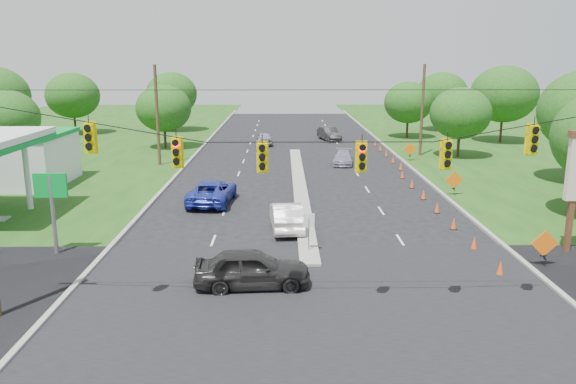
{
  "coord_description": "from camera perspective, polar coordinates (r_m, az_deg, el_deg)",
  "views": [
    {
      "loc": [
        -1.29,
        -20.49,
        9.41
      ],
      "look_at": [
        -1.01,
        7.46,
        2.8
      ],
      "focal_mm": 35.0,
      "sensor_mm": 36.0,
      "label": 1
    }
  ],
  "objects": [
    {
      "name": "utility_pole_far_right",
      "position": [
        57.39,
        13.48,
        8.04
      ],
      "size": [
        0.28,
        0.28,
        9.0
      ],
      "primitive_type": "cylinder",
      "color": "#422D1C",
      "rests_on": "ground"
    },
    {
      "name": "blue_pickup",
      "position": [
        37.87,
        -7.71,
        0.03
      ],
      "size": [
        3.1,
        5.9,
        1.58
      ],
      "primitive_type": "imported",
      "rotation": [
        0.0,
        0.0,
        3.06
      ],
      "color": "#2633A9",
      "rests_on": "ground"
    },
    {
      "name": "cone_1",
      "position": [
        30.08,
        18.39,
        -4.93
      ],
      "size": [
        0.32,
        0.32,
        0.7
      ],
      "primitive_type": "cone",
      "color": "#ED4C19",
      "rests_on": "ground"
    },
    {
      "name": "cone_3",
      "position": [
        36.49,
        14.91,
        -1.53
      ],
      "size": [
        0.32,
        0.32,
        0.7
      ],
      "primitive_type": "cone",
      "color": "#ED4C19",
      "rests_on": "ground"
    },
    {
      "name": "cone_7",
      "position": [
        49.92,
        11.39,
        2.58
      ],
      "size": [
        0.32,
        0.32,
        0.7
      ],
      "primitive_type": "cone",
      "color": "#ED4C19",
      "rests_on": "ground"
    },
    {
      "name": "cone_10",
      "position": [
        60.08,
        9.36,
        4.46
      ],
      "size": [
        0.32,
        0.32,
        0.7
      ],
      "primitive_type": "cone",
      "color": "#ED4C19",
      "rests_on": "ground"
    },
    {
      "name": "work_sign_0",
      "position": [
        28.55,
        24.61,
        -4.89
      ],
      "size": [
        1.27,
        0.58,
        1.37
      ],
      "color": "black",
      "rests_on": "ground"
    },
    {
      "name": "signal_span",
      "position": [
        20.03,
        2.99,
        0.48
      ],
      "size": [
        25.6,
        0.32,
        9.0
      ],
      "color": "#422D1C",
      "rests_on": "ground"
    },
    {
      "name": "silver_car_oncoming",
      "position": [
        63.74,
        -2.42,
        5.46
      ],
      "size": [
        2.09,
        4.35,
        1.43
      ],
      "primitive_type": "imported",
      "rotation": [
        0.0,
        0.0,
        3.24
      ],
      "color": "#9395A8",
      "rests_on": "ground"
    },
    {
      "name": "cone_11",
      "position": [
        63.49,
        8.83,
        4.95
      ],
      "size": [
        0.32,
        0.32,
        0.7
      ],
      "primitive_type": "cone",
      "color": "#ED4C19",
      "rests_on": "ground"
    },
    {
      "name": "cone_8",
      "position": [
        53.29,
        10.63,
        3.29
      ],
      "size": [
        0.32,
        0.32,
        0.7
      ],
      "primitive_type": "cone",
      "color": "#ED4C19",
      "rests_on": "ground"
    },
    {
      "name": "dark_car_receding",
      "position": [
        67.5,
        4.2,
        5.92
      ],
      "size": [
        2.76,
        4.96,
        1.55
      ],
      "primitive_type": "imported",
      "rotation": [
        0.0,
        0.0,
        0.25
      ],
      "color": "black",
      "rests_on": "ground"
    },
    {
      "name": "cone_6",
      "position": [
        46.43,
        11.54,
        1.78
      ],
      "size": [
        0.32,
        0.32,
        0.7
      ],
      "primitive_type": "cone",
      "color": "#ED4C19",
      "rests_on": "ground"
    },
    {
      "name": "curb_right",
      "position": [
        52.61,
        11.96,
        2.71
      ],
      "size": [
        0.25,
        110.0,
        0.16
      ],
      "primitive_type": "cube",
      "color": "gray",
      "rests_on": "ground"
    },
    {
      "name": "cone_0",
      "position": [
        26.99,
        20.76,
        -7.22
      ],
      "size": [
        0.32,
        0.32,
        0.7
      ],
      "primitive_type": "cone",
      "color": "#ED4C19",
      "rests_on": "ground"
    },
    {
      "name": "cone_4",
      "position": [
        39.77,
        13.6,
        -0.24
      ],
      "size": [
        0.32,
        0.32,
        0.7
      ],
      "primitive_type": "cone",
      "color": "#ED4C19",
      "rests_on": "ground"
    },
    {
      "name": "median",
      "position": [
        42.56,
        1.18,
        0.53
      ],
      "size": [
        1.0,
        34.0,
        0.18
      ],
      "primitive_type": "cube",
      "color": "gray",
      "rests_on": "ground"
    },
    {
      "name": "cone_5",
      "position": [
        43.09,
        12.49,
        0.85
      ],
      "size": [
        0.32,
        0.32,
        0.7
      ],
      "primitive_type": "cone",
      "color": "#ED4C19",
      "rests_on": "ground"
    },
    {
      "name": "tree_12",
      "position": [
        70.36,
        12.14,
        8.88
      ],
      "size": [
        5.88,
        5.88,
        6.86
      ],
      "color": "black",
      "rests_on": "ground"
    },
    {
      "name": "white_sedan",
      "position": [
        31.79,
        -0.17,
        -2.45
      ],
      "size": [
        2.04,
        4.85,
        1.56
      ],
      "primitive_type": "imported",
      "rotation": [
        0.0,
        0.0,
        3.23
      ],
      "color": "white",
      "rests_on": "ground"
    },
    {
      "name": "tree_5",
      "position": [
        62.02,
        -12.52,
        8.3
      ],
      "size": [
        5.88,
        5.88,
        6.86
      ],
      "color": "black",
      "rests_on": "ground"
    },
    {
      "name": "utility_pole_far_left",
      "position": [
        51.95,
        -13.14,
        7.54
      ],
      "size": [
        0.28,
        0.28,
        9.0
      ],
      "primitive_type": "cylinder",
      "color": "#422D1C",
      "rests_on": "ground"
    },
    {
      "name": "cone_9",
      "position": [
        56.68,
        9.96,
        3.91
      ],
      "size": [
        0.32,
        0.32,
        0.7
      ],
      "primitive_type": "cone",
      "color": "#ED4C19",
      "rests_on": "ground"
    },
    {
      "name": "tree_10",
      "position": [
        69.38,
        21.1,
        9.27
      ],
      "size": [
        7.56,
        7.56,
        8.82
      ],
      "color": "black",
      "rests_on": "ground"
    },
    {
      "name": "cone_2",
      "position": [
        33.26,
        16.48,
        -3.07
      ],
      "size": [
        0.32,
        0.32,
        0.7
      ],
      "primitive_type": "cone",
      "color": "#ED4C19",
      "rests_on": "ground"
    },
    {
      "name": "black_sedan",
      "position": [
        23.9,
        -3.66,
        -7.76
      ],
      "size": [
        4.99,
        2.26,
        1.66
      ],
      "primitive_type": "imported",
      "rotation": [
        0.0,
        0.0,
        1.63
      ],
      "color": "#262424",
      "rests_on": "ground"
    },
    {
      "name": "silver_car_far",
      "position": [
        51.98,
        5.64,
        3.52
      ],
      "size": [
        2.34,
        4.53,
        1.26
      ],
      "primitive_type": "imported",
      "rotation": [
        0.0,
        0.0,
        -0.14
      ],
      "color": "#8B89A0",
      "rests_on": "ground"
    },
    {
      "name": "tree_11",
      "position": [
        78.56,
        15.38,
        9.59
      ],
      "size": [
        6.72,
        6.72,
        7.84
      ],
      "color": "black",
      "rests_on": "ground"
    },
    {
      "name": "tree_9",
      "position": [
        57.39,
        17.13,
        7.65
      ],
      "size": [
        5.88,
        5.88,
        6.86
      ],
      "color": "black",
      "rests_on": "ground"
    },
    {
      "name": "ground",
      "position": [
        22.58,
        2.81,
        -11.34
      ],
      "size": [
        160.0,
        160.0,
        0.0
      ],
      "primitive_type": "plane",
      "color": "black",
      "rests_on": "ground"
    },
    {
      "name": "curb_left",
      "position": [
        52.11,
        -10.3,
        2.69
      ],
      "size": [
        0.25,
        110.0,
        0.16
      ],
      "primitive_type": "cube",
      "color": "gray",
      "rests_on": "ground"
    },
    {
      "name": "cross_street",
      "position": [
        22.58,
        2.81,
        -11.34
      ],
      "size": [
        160.0,
        14.0,
        0.02
      ],
      "primitive_type": "cube",
      "color": "black",
      "rests_on": "ground"
    },
    {
      "name": "tree_6",
      "position": [
        77.04,
        -11.74,
        9.72
      ],
      "size": [
        6.72,
        6.72,
        7.84
      ],
      "color": "black",
      "rests_on": "ground"
    },
    {
      "name": "work_sign_1",
      "position": [
        41.19,
        16.52,
        1.1
      ],
      "size": [
        1.27,
        0.58,
        1.37
      ],
      "color": "black",
      "rests_on": "ground"
    },
    {
      "name": "median_sign",
      "position": [
        27.69,
        2.13,
        -3.39
      ],
      "size": [
        0.55,
        0.06,
        2.05
      ],
      "color": "gray",
      "rests_on": "ground"
    },
    {
      "name": "tree_4",
      "position": [
        77.38,
        -21.04,
        9.14
      ],
      "size": [
        6.72,
        6.72,
        7.84
      ],
      "color": "black",
      "rests_on": "ground"
    },
    {
      "name": "work_sign_2",
      "position": [
        54.5,
        12.29,
        4.22
      ],
      "size": [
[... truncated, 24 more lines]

